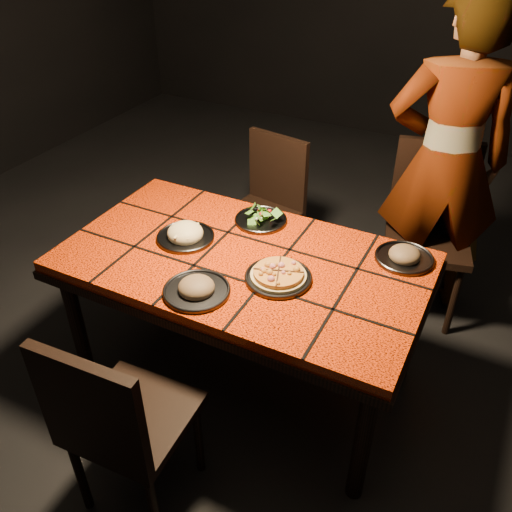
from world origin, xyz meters
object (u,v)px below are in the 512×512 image
at_px(diner, 446,163).
at_px(plate_pizza, 278,276).
at_px(chair_far_right, 429,219).
at_px(plate_pasta, 185,234).
at_px(chair_near, 117,421).
at_px(dining_table, 243,272).
at_px(chair_far_left, 268,200).

bearing_deg(diner, plate_pizza, 48.58).
xyz_separation_m(chair_far_right, plate_pasta, (-0.93, -1.01, 0.21)).
bearing_deg(plate_pizza, chair_far_right, 69.21).
distance_m(chair_near, plate_pasta, 0.91).
relative_size(dining_table, chair_near, 1.74).
relative_size(chair_far_right, plate_pizza, 3.28).
bearing_deg(dining_table, diner, 58.20).
bearing_deg(chair_far_left, plate_pasta, -80.18).
bearing_deg(chair_far_right, diner, 24.20).
height_order(dining_table, diner, diner).
bearing_deg(plate_pasta, dining_table, -2.49).
bearing_deg(chair_far_left, dining_table, -61.30).
distance_m(chair_far_left, plate_pasta, 0.92).
distance_m(chair_near, plate_pizza, 0.84).
bearing_deg(plate_pasta, chair_near, -74.20).
distance_m(diner, plate_pasta, 1.41).
distance_m(plate_pizza, plate_pasta, 0.52).
distance_m(chair_near, chair_far_left, 1.75).
bearing_deg(plate_pizza, plate_pasta, 170.73).
height_order(dining_table, plate_pasta, plate_pasta).
bearing_deg(chair_near, dining_table, -97.81).
bearing_deg(dining_table, plate_pizza, -18.83).
xyz_separation_m(chair_near, diner, (0.72, 1.88, 0.37)).
xyz_separation_m(plate_pizza, plate_pasta, (-0.52, 0.08, 0.01)).
relative_size(chair_near, chair_far_right, 0.94).
bearing_deg(chair_near, chair_far_left, -85.04).
bearing_deg(diner, chair_far_left, -11.38).
bearing_deg(plate_pizza, diner, 68.48).
distance_m(chair_near, chair_far_right, 1.98).
relative_size(dining_table, chair_far_right, 1.63).
bearing_deg(chair_near, diner, -113.95).
height_order(diner, plate_pizza, diner).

